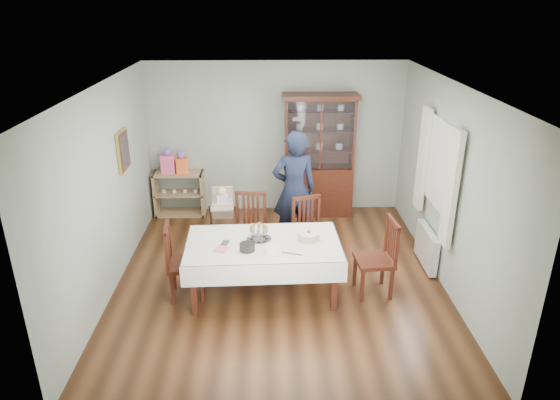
{
  "coord_description": "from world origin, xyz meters",
  "views": [
    {
      "loc": [
        -0.14,
        -6.12,
        3.71
      ],
      "look_at": [
        0.01,
        0.2,
        1.11
      ],
      "focal_mm": 32.0,
      "sensor_mm": 36.0,
      "label": 1
    }
  ],
  "objects_px": {
    "sideboard": "(180,193)",
    "champagne_tray": "(259,236)",
    "chair_end_left": "(186,275)",
    "birthday_cake": "(308,237)",
    "china_cabinet": "(319,154)",
    "gift_bag_orange": "(182,164)",
    "dining_table": "(264,268)",
    "chair_far_left": "(250,244)",
    "gift_bag_pink": "(168,162)",
    "chair_far_right": "(309,245)",
    "woman": "(294,190)",
    "high_chair": "(224,223)",
    "chair_end_right": "(375,272)"
  },
  "relations": [
    {
      "from": "gift_bag_orange",
      "to": "chair_end_left",
      "type": "bearing_deg",
      "value": -80.99
    },
    {
      "from": "sideboard",
      "to": "dining_table",
      "type": "bearing_deg",
      "value": -60.09
    },
    {
      "from": "sideboard",
      "to": "gift_bag_orange",
      "type": "height_order",
      "value": "gift_bag_orange"
    },
    {
      "from": "birthday_cake",
      "to": "gift_bag_orange",
      "type": "relative_size",
      "value": 0.84
    },
    {
      "from": "gift_bag_pink",
      "to": "chair_far_left",
      "type": "bearing_deg",
      "value": -51.28
    },
    {
      "from": "china_cabinet",
      "to": "gift_bag_pink",
      "type": "distance_m",
      "value": 2.65
    },
    {
      "from": "chair_end_right",
      "to": "birthday_cake",
      "type": "relative_size",
      "value": 3.28
    },
    {
      "from": "chair_end_left",
      "to": "champagne_tray",
      "type": "relative_size",
      "value": 3.15
    },
    {
      "from": "birthday_cake",
      "to": "gift_bag_orange",
      "type": "bearing_deg",
      "value": 127.91
    },
    {
      "from": "woman",
      "to": "gift_bag_pink",
      "type": "height_order",
      "value": "woman"
    },
    {
      "from": "chair_far_left",
      "to": "gift_bag_pink",
      "type": "height_order",
      "value": "gift_bag_pink"
    },
    {
      "from": "chair_far_left",
      "to": "champagne_tray",
      "type": "relative_size",
      "value": 3.23
    },
    {
      "from": "chair_end_left",
      "to": "sideboard",
      "type": "bearing_deg",
      "value": 4.89
    },
    {
      "from": "chair_far_right",
      "to": "champagne_tray",
      "type": "relative_size",
      "value": 3.06
    },
    {
      "from": "sideboard",
      "to": "champagne_tray",
      "type": "bearing_deg",
      "value": -60.36
    },
    {
      "from": "champagne_tray",
      "to": "gift_bag_orange",
      "type": "bearing_deg",
      "value": 118.43
    },
    {
      "from": "champagne_tray",
      "to": "gift_bag_orange",
      "type": "height_order",
      "value": "gift_bag_orange"
    },
    {
      "from": "chair_end_right",
      "to": "woman",
      "type": "xyz_separation_m",
      "value": [
        -1.0,
        1.41,
        0.62
      ]
    },
    {
      "from": "chair_far_left",
      "to": "chair_end_right",
      "type": "distance_m",
      "value": 1.87
    },
    {
      "from": "china_cabinet",
      "to": "birthday_cake",
      "type": "bearing_deg",
      "value": -98.34
    },
    {
      "from": "woman",
      "to": "champagne_tray",
      "type": "height_order",
      "value": "woman"
    },
    {
      "from": "gift_bag_orange",
      "to": "dining_table",
      "type": "bearing_deg",
      "value": -61.26
    },
    {
      "from": "dining_table",
      "to": "chair_end_right",
      "type": "distance_m",
      "value": 1.48
    },
    {
      "from": "chair_end_right",
      "to": "gift_bag_orange",
      "type": "height_order",
      "value": "gift_bag_orange"
    },
    {
      "from": "china_cabinet",
      "to": "gift_bag_pink",
      "type": "relative_size",
      "value": 4.86
    },
    {
      "from": "china_cabinet",
      "to": "high_chair",
      "type": "bearing_deg",
      "value": -143.18
    },
    {
      "from": "dining_table",
      "to": "chair_far_right",
      "type": "xyz_separation_m",
      "value": [
        0.67,
        0.77,
        -0.08
      ]
    },
    {
      "from": "chair_end_right",
      "to": "birthday_cake",
      "type": "height_order",
      "value": "chair_end_right"
    },
    {
      "from": "china_cabinet",
      "to": "chair_end_left",
      "type": "distance_m",
      "value": 3.43
    },
    {
      "from": "china_cabinet",
      "to": "gift_bag_orange",
      "type": "xyz_separation_m",
      "value": [
        -2.42,
        0.0,
        -0.15
      ]
    },
    {
      "from": "birthday_cake",
      "to": "gift_bag_pink",
      "type": "xyz_separation_m",
      "value": [
        -2.27,
        2.61,
        0.18
      ]
    },
    {
      "from": "chair_end_left",
      "to": "gift_bag_orange",
      "type": "distance_m",
      "value": 2.79
    },
    {
      "from": "chair_end_right",
      "to": "gift_bag_orange",
      "type": "bearing_deg",
      "value": -137.06
    },
    {
      "from": "birthday_cake",
      "to": "china_cabinet",
      "type": "bearing_deg",
      "value": 81.66
    },
    {
      "from": "woman",
      "to": "high_chair",
      "type": "relative_size",
      "value": 1.92
    },
    {
      "from": "sideboard",
      "to": "china_cabinet",
      "type": "bearing_deg",
      "value": -0.49
    },
    {
      "from": "chair_far_right",
      "to": "champagne_tray",
      "type": "xyz_separation_m",
      "value": [
        -0.73,
        -0.7,
        0.52
      ]
    },
    {
      "from": "woman",
      "to": "champagne_tray",
      "type": "relative_size",
      "value": 5.69
    },
    {
      "from": "chair_end_left",
      "to": "birthday_cake",
      "type": "xyz_separation_m",
      "value": [
        1.61,
        0.06,
        0.51
      ]
    },
    {
      "from": "chair_far_right",
      "to": "woman",
      "type": "height_order",
      "value": "woman"
    },
    {
      "from": "china_cabinet",
      "to": "chair_far_right",
      "type": "bearing_deg",
      "value": -99.08
    },
    {
      "from": "high_chair",
      "to": "chair_end_right",
      "type": "bearing_deg",
      "value": -36.93
    },
    {
      "from": "sideboard",
      "to": "chair_end_right",
      "type": "xyz_separation_m",
      "value": [
        3.01,
        -2.68,
        -0.09
      ]
    },
    {
      "from": "chair_far_right",
      "to": "gift_bag_orange",
      "type": "bearing_deg",
      "value": 123.53
    },
    {
      "from": "china_cabinet",
      "to": "birthday_cake",
      "type": "distance_m",
      "value": 2.66
    },
    {
      "from": "chair_far_right",
      "to": "chair_end_right",
      "type": "distance_m",
      "value": 1.13
    },
    {
      "from": "china_cabinet",
      "to": "woman",
      "type": "xyz_separation_m",
      "value": [
        -0.5,
        -1.25,
        -0.19
      ]
    },
    {
      "from": "chair_far_right",
      "to": "champagne_tray",
      "type": "bearing_deg",
      "value": -150.97
    },
    {
      "from": "chair_end_right",
      "to": "champagne_tray",
      "type": "height_order",
      "value": "chair_end_right"
    },
    {
      "from": "chair_far_left",
      "to": "champagne_tray",
      "type": "height_order",
      "value": "chair_far_left"
    }
  ]
}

